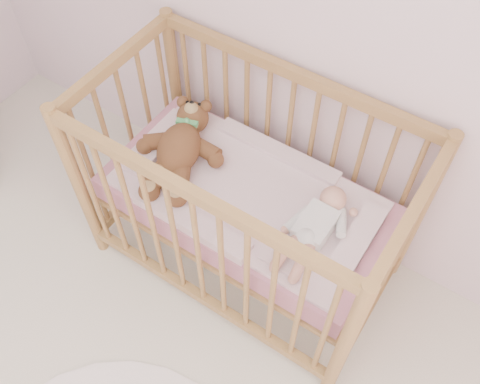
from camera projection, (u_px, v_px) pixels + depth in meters
The scene contains 5 objects.
crib at pixel (246, 201), 2.32m from camera, with size 1.36×0.76×1.00m, color #A57F46, non-canonical shape.
mattress at pixel (246, 203), 2.33m from camera, with size 1.22×0.62×0.13m, color #C77C8C.
blanket at pixel (246, 192), 2.27m from camera, with size 1.10×0.58×0.06m, color #D2909C, non-canonical shape.
baby at pixel (316, 223), 2.09m from camera, with size 0.24×0.49×0.12m, color white, non-canonical shape.
teddy_bear at pixel (179, 149), 2.30m from camera, with size 0.41×0.58×0.16m, color brown, non-canonical shape.
Camera 1 is at (0.62, 0.47, 2.40)m, focal length 40.00 mm.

